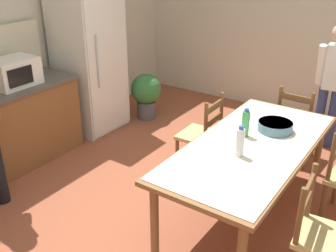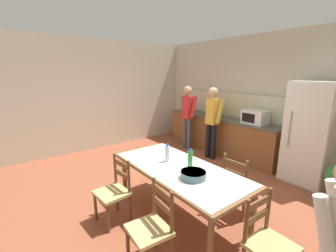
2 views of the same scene
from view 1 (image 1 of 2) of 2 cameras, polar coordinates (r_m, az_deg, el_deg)
The scene contains 13 objects.
ground_plane at distance 3.73m, azimuth 2.00°, elevation -14.15°, with size 8.32×8.32×0.00m, color brown.
wall_right at distance 6.00m, azimuth 19.70°, elevation 14.85°, with size 0.12×5.20×2.90m, color beige.
refrigerator at distance 5.37m, azimuth -11.32°, elevation 9.26°, with size 0.75×0.73×1.90m.
microwave at distance 4.66m, azimuth -21.55°, elevation 7.26°, with size 0.50×0.39×0.30m.
dining_table at distance 3.56m, azimuth 11.95°, elevation -3.57°, with size 2.10×0.96×0.76m.
bottle_near_centre at distance 3.25m, azimuth 10.41°, elevation -2.32°, with size 0.07×0.07×0.27m.
bottle_off_centre at distance 3.60m, azimuth 11.18°, elevation 0.36°, with size 0.07×0.07×0.27m.
serving_bowl at distance 3.79m, azimuth 15.30°, elevation 0.02°, with size 0.32×0.32×0.09m.
chair_side_near_left at distance 3.14m, azimuth 21.14°, elevation -14.60°, with size 0.45×0.43×0.91m.
chair_head_end at distance 4.81m, azimuth 18.07°, elevation 0.22°, with size 0.42×0.44×0.91m.
chair_side_far_right at distance 4.34m, azimuth 4.95°, elevation -1.32°, with size 0.43×0.41×0.91m.
person_by_table at distance 5.13m, azimuth 22.73°, elevation 6.07°, with size 0.28×0.40×1.53m.
potted_plant at distance 5.74m, azimuth -3.19°, elevation 4.80°, with size 0.44×0.44×0.67m.
Camera 1 is at (-2.47, -1.52, 2.35)m, focal length 42.00 mm.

